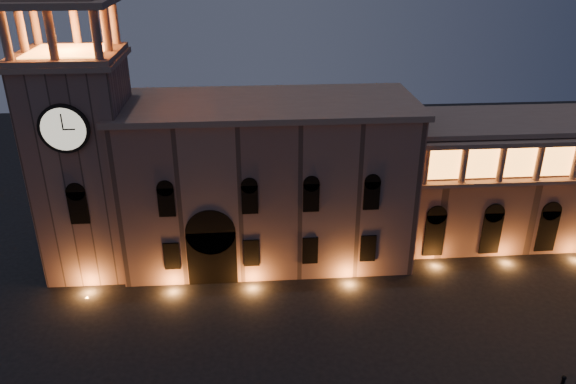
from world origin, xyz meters
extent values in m
cube|color=#825F55|center=(-2.00, 22.00, 8.50)|extent=(30.00, 12.00, 17.00)
cube|color=gray|center=(-2.00, 22.00, 17.30)|extent=(30.80, 12.80, 0.60)
cube|color=black|center=(-8.00, 16.60, 3.00)|extent=(5.00, 1.40, 6.00)
cylinder|color=black|center=(-8.00, 16.60, 6.00)|extent=(5.00, 1.40, 5.00)
cube|color=orange|center=(-8.00, 16.40, 2.80)|extent=(4.20, 0.20, 5.00)
cube|color=#825F55|center=(-20.50, 21.00, 11.00)|extent=(9.00, 9.00, 22.00)
cube|color=gray|center=(-20.50, 21.00, 22.25)|extent=(9.80, 9.80, 0.50)
cylinder|color=black|center=(-20.50, 16.32, 17.00)|extent=(4.60, 0.35, 4.60)
cylinder|color=beige|center=(-20.50, 16.18, 17.00)|extent=(4.00, 0.12, 4.00)
cube|color=gray|center=(-20.50, 21.00, 22.75)|extent=(9.40, 9.40, 0.50)
cube|color=orange|center=(-20.50, 21.00, 23.05)|extent=(6.80, 6.80, 0.15)
cylinder|color=gray|center=(-24.30, 17.20, 25.10)|extent=(0.76, 0.76, 4.20)
cylinder|color=gray|center=(-20.50, 17.20, 25.10)|extent=(0.76, 0.76, 4.20)
cylinder|color=gray|center=(-16.70, 17.20, 25.10)|extent=(0.76, 0.76, 4.20)
cylinder|color=gray|center=(-24.30, 24.80, 25.10)|extent=(0.76, 0.76, 4.20)
cylinder|color=gray|center=(-20.50, 24.80, 25.10)|extent=(0.76, 0.76, 4.20)
cylinder|color=gray|center=(-16.70, 24.80, 25.10)|extent=(0.76, 0.76, 4.20)
cylinder|color=gray|center=(-24.30, 21.00, 25.10)|extent=(0.76, 0.76, 4.20)
cylinder|color=gray|center=(-16.70, 21.00, 25.10)|extent=(0.76, 0.76, 4.20)
cube|color=gray|center=(-20.50, 21.00, 27.50)|extent=(9.80, 9.80, 0.60)
cube|color=#7D5A50|center=(32.00, 24.00, 7.00)|extent=(40.00, 10.00, 14.00)
cube|color=gray|center=(32.00, 24.00, 14.25)|extent=(40.60, 10.60, 0.50)
cylinder|color=gray|center=(14.00, 18.50, 11.50)|extent=(0.70, 0.70, 4.00)
cylinder|color=gray|center=(18.00, 18.50, 11.50)|extent=(0.70, 0.70, 4.00)
cylinder|color=gray|center=(22.00, 18.50, 11.50)|extent=(0.70, 0.70, 4.00)
cylinder|color=gray|center=(26.00, 18.50, 11.50)|extent=(0.70, 0.70, 4.00)
cylinder|color=gray|center=(30.00, 18.50, 11.50)|extent=(0.70, 0.70, 4.00)
sphere|color=black|center=(15.13, -7.88, 7.93)|extent=(0.31, 0.31, 0.31)
camera|label=1|loc=(-4.03, -33.26, 33.02)|focal=35.00mm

